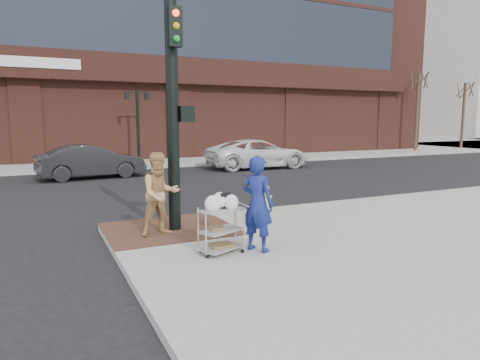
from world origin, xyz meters
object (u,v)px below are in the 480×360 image
utility_cart (221,226)px  fire_hydrant (265,198)px  sedan_dark (91,161)px  lamp_post (138,119)px  pedestrian_tan (160,194)px  traffic_signal_pole (174,108)px  woman_blue (258,204)px  minivan_white (258,154)px

utility_cart → fire_hydrant: 3.64m
sedan_dark → fire_hydrant: bearing=-168.7°
lamp_post → fire_hydrant: bearing=-89.2°
fire_hydrant → utility_cart: bearing=-131.6°
pedestrian_tan → utility_cart: 1.86m
traffic_signal_pole → fire_hydrant: (2.67, 0.75, -2.30)m
woman_blue → minivan_white: (6.98, 13.22, -0.28)m
lamp_post → sedan_dark: bearing=-124.3°
lamp_post → traffic_signal_pole: (-2.48, -15.23, 0.21)m
pedestrian_tan → sedan_dark: bearing=84.6°
pedestrian_tan → sedan_dark: size_ratio=0.39×
woman_blue → fire_hydrant: bearing=-60.3°
minivan_white → fire_hydrant: minivan_white is taller
pedestrian_tan → minivan_white: bearing=47.7°
traffic_signal_pole → fire_hydrant: bearing=15.6°
lamp_post → pedestrian_tan: lamp_post is taller
sedan_dark → fire_hydrant: sedan_dark is taller
sedan_dark → minivan_white: bearing=-94.3°
lamp_post → utility_cart: (-2.23, -17.20, -1.96)m
minivan_white → fire_hydrant: bearing=155.4°
utility_cart → minivan_white: bearing=59.7°
fire_hydrant → minivan_white: bearing=63.2°
woman_blue → minivan_white: woman_blue is taller
utility_cart → pedestrian_tan: bearing=111.7°
pedestrian_tan → minivan_white: size_ratio=0.32×
woman_blue → pedestrian_tan: bearing=7.1°
lamp_post → minivan_white: (5.42, -4.13, -1.85)m
traffic_signal_pole → minivan_white: traffic_signal_pole is taller
utility_cart → fire_hydrant: utility_cart is taller
sedan_dark → minivan_white: (8.48, 0.35, 0.02)m
utility_cart → fire_hydrant: size_ratio=1.49×
traffic_signal_pole → woman_blue: traffic_signal_pole is taller
woman_blue → pedestrian_tan: woman_blue is taller
pedestrian_tan → sedan_dark: (-0.15, 11.03, -0.29)m
traffic_signal_pole → woman_blue: size_ratio=2.81×
lamp_post → traffic_signal_pole: traffic_signal_pole is taller
sedan_dark → fire_hydrant: (3.24, -10.00, -0.21)m
woman_blue → lamp_post: bearing=-34.1°
lamp_post → utility_cart: 17.45m
sedan_dark → fire_hydrant: 10.52m
woman_blue → sedan_dark: (-1.50, 12.87, -0.30)m
traffic_signal_pole → utility_cart: size_ratio=4.49×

